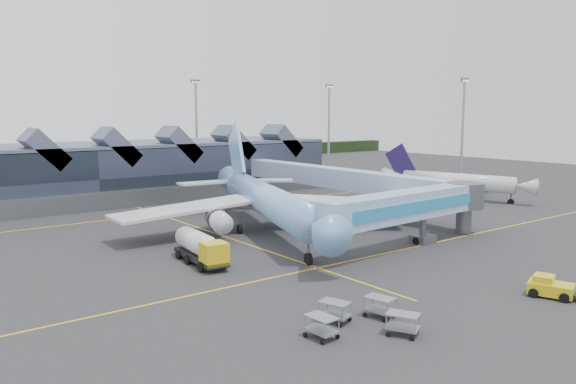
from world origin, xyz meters
TOP-DOWN VIEW (x-y plane):
  - ground at (0.00, 0.00)m, footprint 260.00×260.00m
  - taxi_stripes at (0.00, 10.00)m, footprint 120.00×60.00m
  - tree_line_far at (0.00, 110.00)m, footprint 260.00×4.00m
  - terminal at (-5.07, 47.35)m, footprint 90.00×22.25m
  - light_masts at (21.00, 62.80)m, footprint 132.40×42.56m
  - main_airliner at (5.53, 8.70)m, footprint 35.76×42.06m
  - regional_jet at (47.40, 12.06)m, footprint 24.35×27.08m
  - jet_bridge at (15.09, -7.34)m, footprint 26.55×5.33m
  - fuel_truck at (-8.10, 0.43)m, footprint 3.28×9.24m
  - pushback_tug at (9.47, -25.70)m, footprint 3.28×4.16m
  - baggage_carts at (-7.42, -21.20)m, footprint 7.51×6.96m

SIDE VIEW (x-z plane):
  - ground at x=0.00m, z-range 0.00..0.00m
  - taxi_stripes at x=0.00m, z-range 0.00..0.01m
  - pushback_tug at x=9.47m, z-range -0.09..1.59m
  - baggage_carts at x=-7.42m, z-range 0.09..1.58m
  - fuel_truck at x=-8.10m, z-range 0.19..3.26m
  - tree_line_far at x=0.00m, z-range 0.00..4.00m
  - regional_jet at x=47.40m, z-range -1.72..7.67m
  - main_airliner at x=5.53m, z-range -2.87..11.07m
  - jet_bridge at x=15.09m, z-range 1.30..7.64m
  - terminal at x=-5.07m, z-range -1.38..11.14m
  - light_masts at x=21.00m, z-range 1.26..23.71m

